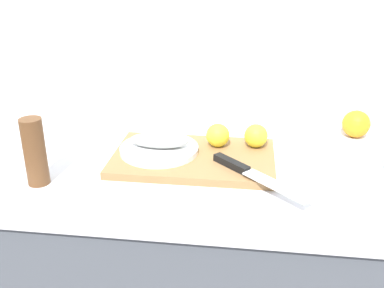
% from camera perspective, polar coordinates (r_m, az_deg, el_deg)
% --- Properties ---
extents(back_wall, '(3.20, 0.05, 2.50)m').
position_cam_1_polar(back_wall, '(1.38, 7.48, 16.54)').
color(back_wall, silver).
rests_on(back_wall, ground_plane).
extents(cutting_board, '(0.42, 0.27, 0.02)m').
position_cam_1_polar(cutting_board, '(1.18, 0.00, -1.78)').
color(cutting_board, olive).
rests_on(cutting_board, kitchen_counter).
extents(white_plate, '(0.21, 0.21, 0.01)m').
position_cam_1_polar(white_plate, '(1.19, -4.40, -0.66)').
color(white_plate, white).
rests_on(white_plate, cutting_board).
extents(fish_fillet, '(0.16, 0.07, 0.04)m').
position_cam_1_polar(fish_fillet, '(1.18, -4.44, 0.47)').
color(fish_fillet, '#999E99').
rests_on(fish_fillet, white_plate).
extents(chef_knife, '(0.23, 0.22, 0.02)m').
position_cam_1_polar(chef_knife, '(1.08, 6.80, -3.45)').
color(chef_knife, silver).
rests_on(chef_knife, cutting_board).
extents(lemon_0, '(0.06, 0.06, 0.06)m').
position_cam_1_polar(lemon_0, '(1.21, 3.12, 1.14)').
color(lemon_0, yellow).
rests_on(lemon_0, cutting_board).
extents(lemon_1, '(0.06, 0.06, 0.06)m').
position_cam_1_polar(lemon_1, '(1.22, 7.97, 1.06)').
color(lemon_1, yellow).
rests_on(lemon_1, cutting_board).
extents(orange_0, '(0.08, 0.08, 0.08)m').
position_cam_1_polar(orange_0, '(1.41, 20.04, 2.42)').
color(orange_0, orange).
rests_on(orange_0, kitchen_counter).
extents(pepper_mill, '(0.05, 0.05, 0.16)m').
position_cam_1_polar(pepper_mill, '(1.10, -19.60, -0.94)').
color(pepper_mill, brown).
rests_on(pepper_mill, kitchen_counter).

